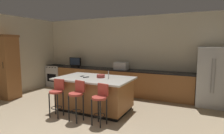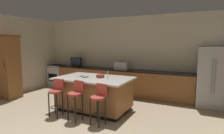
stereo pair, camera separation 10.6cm
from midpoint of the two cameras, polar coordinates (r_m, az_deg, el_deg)
The scene contains 17 objects.
wall_back at distance 7.29m, azimuth 4.34°, elevation 3.62°, with size 7.51×0.12×2.88m, color beige.
wall_left at distance 7.78m, azimuth -27.69°, elevation 3.05°, with size 0.12×4.80×2.88m, color beige.
counter_back at distance 7.10m, azimuth 2.58°, elevation -4.41°, with size 5.33×0.62×0.93m.
kitchen_island at distance 5.41m, azimuth -4.82°, elevation -7.96°, with size 2.10×1.32×0.93m.
refrigerator at distance 6.37m, azimuth 28.68°, elevation -2.74°, with size 0.84×0.79×1.78m.
range_oven at distance 8.75m, azimuth -15.85°, elevation -2.45°, with size 0.70×0.63×0.95m.
cabinet_tower at distance 7.31m, azimuth -28.31°, elevation 0.34°, with size 0.57×0.60×2.17m.
microwave at distance 6.96m, azimuth 3.42°, elevation 0.37°, with size 0.48×0.36×0.27m, color #B7BABF.
tv_monitor at distance 7.94m, azimuth -10.47°, elevation 1.38°, with size 0.54×0.16×0.38m.
sink_faucet_back at distance 7.06m, azimuth 3.63°, elevation 0.32°, with size 0.02×0.02×0.24m, color #B2B2B7.
sink_faucet_island at distance 5.09m, azimuth -0.68°, elevation -2.38°, with size 0.02×0.02×0.22m, color #B2B2B7.
bar_stool_left at distance 5.12m, azimuth -15.95°, elevation -7.96°, with size 0.34×0.35×0.96m.
bar_stool_center at distance 4.70m, azimuth -10.27°, elevation -8.95°, with size 0.34×0.36×0.98m.
bar_stool_right at distance 4.42m, azimuth -3.35°, elevation -10.18°, with size 0.34×0.36×0.95m.
fruit_bowl at distance 5.30m, azimuth -2.98°, elevation -2.74°, with size 0.23×0.23×0.09m, color #993833.
cell_phone at distance 5.58m, azimuth -8.59°, elevation -2.73°, with size 0.07×0.15×0.01m, color black.
tv_remote at distance 5.36m, azimuth -7.43°, elevation -3.05°, with size 0.04×0.17×0.02m, color black.
Camera 2 is at (2.80, -2.32, 1.88)m, focal length 30.15 mm.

